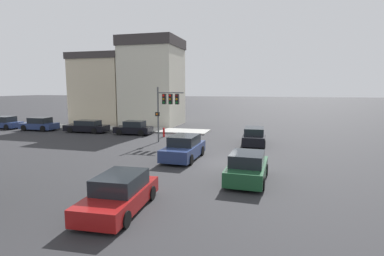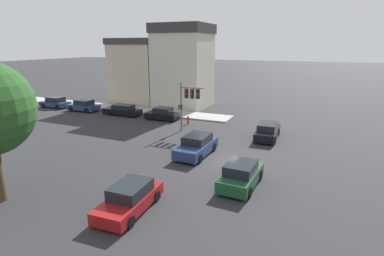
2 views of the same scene
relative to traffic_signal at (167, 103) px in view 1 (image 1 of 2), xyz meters
name	(u,v)px [view 1 (image 1 of 2)]	position (x,y,z in m)	size (l,w,h in m)	color
ground_plane	(216,162)	(-5.86, -5.49, -3.49)	(300.00, 300.00, 0.00)	#28282B
rowhouse_backdrop	(130,85)	(11.58, 9.33, 1.66)	(6.81, 14.16, 11.06)	beige
traffic_signal	(167,103)	(0.00, 0.00, 0.00)	(0.59, 2.54, 4.89)	#515456
crossing_car_0	(254,136)	(1.11, -7.48, -2.80)	(4.84, 2.01, 1.47)	black
crossing_car_1	(184,148)	(-5.56, -3.19, -2.74)	(4.58, 2.13, 1.60)	navy
crossing_car_2	(247,168)	(-9.39, -7.77, -2.78)	(4.20, 2.08, 1.52)	#194728
crossing_car_3	(120,194)	(-14.50, -3.21, -2.82)	(4.39, 2.11, 1.43)	maroon
parked_car_0	(134,128)	(3.38, 4.91, -2.83)	(1.93, 3.88, 1.42)	black
parked_car_1	(87,127)	(3.46, 10.53, -2.86)	(1.84, 4.77, 1.31)	black
parked_car_2	(39,124)	(3.40, 16.68, -2.80)	(2.01, 4.12, 1.48)	navy
parked_car_3	(4,123)	(3.59, 21.93, -2.81)	(1.96, 4.21, 1.45)	navy
fire_hydrant	(164,132)	(2.73, 1.35, -3.00)	(0.22, 0.22, 0.92)	red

